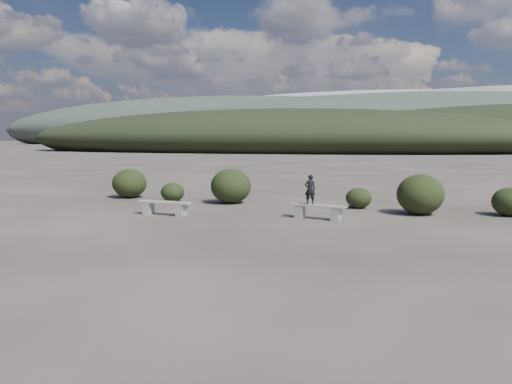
% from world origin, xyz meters
% --- Properties ---
extents(ground, '(1200.00, 1200.00, 0.00)m').
position_xyz_m(ground, '(0.00, 0.00, 0.00)').
color(ground, '#302A25').
rests_on(ground, ground).
extents(bench_left, '(1.90, 0.47, 0.47)m').
position_xyz_m(bench_left, '(-3.65, 5.42, 0.29)').
color(bench_left, slate).
rests_on(bench_left, ground).
extents(bench_right, '(1.89, 0.73, 0.46)m').
position_xyz_m(bench_right, '(1.40, 6.14, 0.28)').
color(bench_right, slate).
rests_on(bench_right, ground).
extents(seated_person, '(0.40, 0.33, 0.95)m').
position_xyz_m(seated_person, '(1.14, 6.19, 0.94)').
color(seated_person, black).
rests_on(seated_person, bench_right).
extents(shrub_a, '(0.95, 0.95, 0.78)m').
position_xyz_m(shrub_a, '(-5.06, 8.80, 0.39)').
color(shrub_a, black).
rests_on(shrub_a, ground).
extents(shrub_b, '(1.61, 1.61, 1.38)m').
position_xyz_m(shrub_b, '(-2.61, 9.04, 0.69)').
color(shrub_b, black).
rests_on(shrub_b, ground).
extents(shrub_c, '(0.95, 0.95, 0.76)m').
position_xyz_m(shrub_c, '(2.39, 9.11, 0.38)').
color(shrub_c, black).
rests_on(shrub_c, ground).
extents(shrub_d, '(1.56, 1.56, 1.37)m').
position_xyz_m(shrub_d, '(4.53, 8.14, 0.68)').
color(shrub_d, black).
rests_on(shrub_d, ground).
extents(shrub_e, '(1.15, 1.15, 0.96)m').
position_xyz_m(shrub_e, '(7.38, 8.69, 0.48)').
color(shrub_e, black).
rests_on(shrub_e, ground).
extents(shrub_f, '(1.48, 1.48, 1.25)m').
position_xyz_m(shrub_f, '(-7.49, 9.52, 0.63)').
color(shrub_f, black).
rests_on(shrub_f, ground).
extents(mountain_ridges, '(500.00, 400.00, 56.00)m').
position_xyz_m(mountain_ridges, '(-7.48, 339.06, 10.84)').
color(mountain_ridges, black).
rests_on(mountain_ridges, ground).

